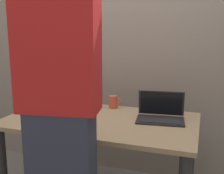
% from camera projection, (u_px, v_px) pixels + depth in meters
% --- Properties ---
extents(desk, '(1.43, 0.80, 0.75)m').
position_uv_depth(desk, '(101.00, 135.00, 2.10)').
color(desk, '#9E8460').
rests_on(desk, ground).
extents(laptop, '(0.37, 0.29, 0.20)m').
position_uv_depth(laptop, '(160.00, 114.00, 2.05)').
color(laptop, black).
rests_on(laptop, desk).
extents(beer_bottle_green, '(0.08, 0.08, 0.31)m').
position_uv_depth(beer_bottle_green, '(63.00, 95.00, 2.33)').
color(beer_bottle_green, '#472B14').
rests_on(beer_bottle_green, desk).
extents(beer_bottle_brown, '(0.06, 0.06, 0.31)m').
position_uv_depth(beer_bottle_brown, '(44.00, 92.00, 2.44)').
color(beer_bottle_brown, '#333333').
rests_on(beer_bottle_brown, desk).
extents(person_figure, '(0.44, 0.31, 1.88)m').
position_uv_depth(person_figure, '(60.00, 115.00, 1.45)').
color(person_figure, '#2D3347').
rests_on(person_figure, ground).
extents(coffee_mug, '(0.11, 0.07, 0.11)m').
position_uv_depth(coffee_mug, '(114.00, 102.00, 2.36)').
color(coffee_mug, '#BF4C33').
rests_on(coffee_mug, desk).
extents(back_wall, '(6.00, 0.10, 2.60)m').
position_uv_depth(back_wall, '(127.00, 42.00, 2.63)').
color(back_wall, gray).
rests_on(back_wall, ground).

